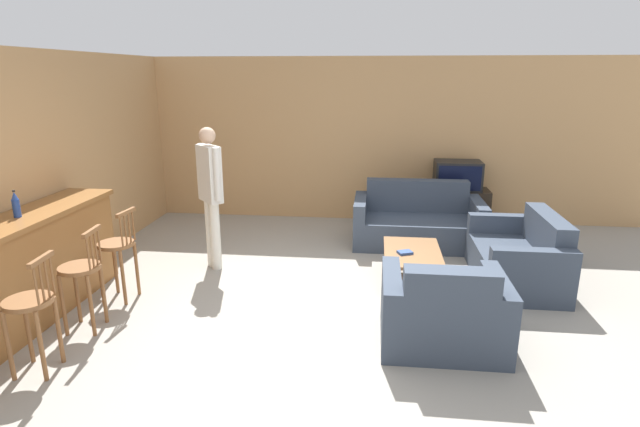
# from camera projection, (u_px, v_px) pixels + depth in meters

# --- Properties ---
(ground_plane) EXTENTS (24.00, 24.00, 0.00)m
(ground_plane) POSITION_uv_depth(u_px,v_px,m) (329.00, 322.00, 4.87)
(ground_plane) COLOR gray
(wall_back) EXTENTS (9.40, 0.08, 2.60)m
(wall_back) POSITION_uv_depth(u_px,v_px,m) (351.00, 140.00, 8.04)
(wall_back) COLOR tan
(wall_back) RESTS_ON ground_plane
(wall_left) EXTENTS (0.08, 8.68, 2.60)m
(wall_left) POSITION_uv_depth(u_px,v_px,m) (80.00, 161.00, 6.14)
(wall_left) COLOR tan
(wall_left) RESTS_ON ground_plane
(bar_counter) EXTENTS (0.55, 2.73, 1.05)m
(bar_counter) POSITION_uv_depth(u_px,v_px,m) (17.00, 275.00, 4.64)
(bar_counter) COLOR brown
(bar_counter) RESTS_ON ground_plane
(bar_chair_near) EXTENTS (0.40, 0.40, 0.99)m
(bar_chair_near) POSITION_uv_depth(u_px,v_px,m) (31.00, 311.00, 3.93)
(bar_chair_near) COLOR brown
(bar_chair_near) RESTS_ON ground_plane
(bar_chair_mid) EXTENTS (0.40, 0.40, 0.99)m
(bar_chair_mid) POSITION_uv_depth(u_px,v_px,m) (82.00, 276.00, 4.60)
(bar_chair_mid) COLOR brown
(bar_chair_mid) RESTS_ON ground_plane
(bar_chair_far) EXTENTS (0.40, 0.40, 0.99)m
(bar_chair_far) POSITION_uv_depth(u_px,v_px,m) (118.00, 251.00, 5.24)
(bar_chair_far) COLOR brown
(bar_chair_far) RESTS_ON ground_plane
(couch_far) EXTENTS (1.78, 0.94, 0.86)m
(couch_far) POSITION_uv_depth(u_px,v_px,m) (417.00, 223.00, 7.08)
(couch_far) COLOR #384251
(couch_far) RESTS_ON ground_plane
(armchair_near) EXTENTS (1.08, 0.89, 0.83)m
(armchair_near) POSITION_uv_depth(u_px,v_px,m) (443.00, 314.00, 4.40)
(armchair_near) COLOR #384251
(armchair_near) RESTS_ON ground_plane
(loveseat_right) EXTENTS (0.87, 1.45, 0.82)m
(loveseat_right) POSITION_uv_depth(u_px,v_px,m) (520.00, 258.00, 5.74)
(loveseat_right) COLOR #384251
(loveseat_right) RESTS_ON ground_plane
(coffee_table) EXTENTS (0.64, 1.02, 0.38)m
(coffee_table) POSITION_uv_depth(u_px,v_px,m) (412.00, 255.00, 5.73)
(coffee_table) COLOR brown
(coffee_table) RESTS_ON ground_plane
(tv_unit) EXTENTS (1.00, 0.45, 0.61)m
(tv_unit) POSITION_uv_depth(u_px,v_px,m) (455.00, 208.00, 7.80)
(tv_unit) COLOR #2D2319
(tv_unit) RESTS_ON ground_plane
(tv) EXTENTS (0.70, 0.47, 0.44)m
(tv) POSITION_uv_depth(u_px,v_px,m) (457.00, 175.00, 7.66)
(tv) COLOR black
(tv) RESTS_ON tv_unit
(bottle) EXTENTS (0.07, 0.07, 0.26)m
(bottle) POSITION_uv_depth(u_px,v_px,m) (16.00, 205.00, 4.63)
(bottle) COLOR #234293
(bottle) RESTS_ON bar_counter
(book_on_table) EXTENTS (0.19, 0.17, 0.03)m
(book_on_table) POSITION_uv_depth(u_px,v_px,m) (405.00, 252.00, 5.64)
(book_on_table) COLOR navy
(book_on_table) RESTS_ON coffee_table
(person_by_window) EXTENTS (0.38, 0.40, 1.74)m
(person_by_window) POSITION_uv_depth(u_px,v_px,m) (210.00, 189.00, 6.00)
(person_by_window) COLOR silver
(person_by_window) RESTS_ON ground_plane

